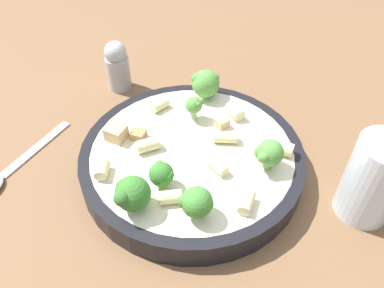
% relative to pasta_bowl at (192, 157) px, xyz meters
% --- Properties ---
extents(ground_plane, '(2.00, 2.00, 0.00)m').
position_rel_pasta_bowl_xyz_m(ground_plane, '(0.00, 0.00, -0.02)').
color(ground_plane, brown).
extents(pasta_bowl, '(0.28, 0.28, 0.03)m').
position_rel_pasta_bowl_xyz_m(pasta_bowl, '(0.00, 0.00, 0.00)').
color(pasta_bowl, black).
rests_on(pasta_bowl, ground_plane).
extents(broccoli_floret_0, '(0.03, 0.04, 0.04)m').
position_rel_pasta_bowl_xyz_m(broccoli_floret_0, '(0.07, 0.06, 0.04)').
color(broccoli_floret_0, '#84AD60').
rests_on(broccoli_floret_0, pasta_bowl).
extents(broccoli_floret_1, '(0.04, 0.04, 0.04)m').
position_rel_pasta_bowl_xyz_m(broccoli_floret_1, '(-0.09, 0.07, 0.04)').
color(broccoli_floret_1, '#93B766').
rests_on(broccoli_floret_1, pasta_bowl).
extents(broccoli_floret_2, '(0.04, 0.04, 0.04)m').
position_rel_pasta_bowl_xyz_m(broccoli_floret_2, '(0.05, -0.10, 0.04)').
color(broccoli_floret_2, '#9EC175').
rests_on(broccoli_floret_2, pasta_bowl).
extents(broccoli_floret_3, '(0.03, 0.03, 0.04)m').
position_rel_pasta_bowl_xyz_m(broccoli_floret_3, '(0.09, -0.04, 0.04)').
color(broccoli_floret_3, '#9EC175').
rests_on(broccoli_floret_3, pasta_bowl).
extents(broccoli_floret_4, '(0.03, 0.03, 0.03)m').
position_rel_pasta_bowl_xyz_m(broccoli_floret_4, '(0.03, -0.06, 0.03)').
color(broccoli_floret_4, '#93B766').
rests_on(broccoli_floret_4, pasta_bowl).
extents(broccoli_floret_5, '(0.02, 0.03, 0.03)m').
position_rel_pasta_bowl_xyz_m(broccoli_floret_5, '(-0.05, 0.03, 0.04)').
color(broccoli_floret_5, '#9EC175').
rests_on(broccoli_floret_5, pasta_bowl).
extents(rigatoni_0, '(0.03, 0.03, 0.01)m').
position_rel_pasta_bowl_xyz_m(rigatoni_0, '(0.10, 0.01, 0.02)').
color(rigatoni_0, beige).
rests_on(rigatoni_0, pasta_bowl).
extents(rigatoni_1, '(0.02, 0.03, 0.02)m').
position_rel_pasta_bowl_xyz_m(rigatoni_1, '(-0.03, -0.05, 0.02)').
color(rigatoni_1, beige).
rests_on(rigatoni_1, pasta_bowl).
extents(rigatoni_2, '(0.03, 0.02, 0.02)m').
position_rel_pasta_bowl_xyz_m(rigatoni_2, '(-0.03, 0.08, 0.02)').
color(rigatoni_2, beige).
rests_on(rigatoni_2, pasta_bowl).
extents(rigatoni_3, '(0.03, 0.03, 0.02)m').
position_rel_pasta_bowl_xyz_m(rigatoni_3, '(0.06, 0.09, 0.02)').
color(rigatoni_3, beige).
rests_on(rigatoni_3, pasta_bowl).
extents(rigatoni_4, '(0.02, 0.03, 0.01)m').
position_rel_pasta_bowl_xyz_m(rigatoni_4, '(-0.09, -0.00, 0.02)').
color(rigatoni_4, beige).
rests_on(rigatoni_4, pasta_bowl).
extents(rigatoni_5, '(0.03, 0.02, 0.01)m').
position_rel_pasta_bowl_xyz_m(rigatoni_5, '(0.04, 0.01, 0.02)').
color(rigatoni_5, beige).
rests_on(rigatoni_5, pasta_bowl).
extents(rigatoni_6, '(0.03, 0.02, 0.02)m').
position_rel_pasta_bowl_xyz_m(rigatoni_6, '(-0.01, -0.11, 0.02)').
color(rigatoni_6, beige).
rests_on(rigatoni_6, pasta_bowl).
extents(rigatoni_7, '(0.03, 0.03, 0.01)m').
position_rel_pasta_bowl_xyz_m(rigatoni_7, '(0.01, 0.04, 0.02)').
color(rigatoni_7, beige).
rests_on(rigatoni_7, pasta_bowl).
extents(rigatoni_8, '(0.02, 0.03, 0.02)m').
position_rel_pasta_bowl_xyz_m(rigatoni_8, '(0.06, -0.06, 0.02)').
color(rigatoni_8, beige).
rests_on(rigatoni_8, pasta_bowl).
extents(chicken_chunk_0, '(0.03, 0.03, 0.02)m').
position_rel_pasta_bowl_xyz_m(chicken_chunk_0, '(-0.06, -0.07, 0.02)').
color(chicken_chunk_0, tan).
rests_on(chicken_chunk_0, pasta_bowl).
extents(chicken_chunk_1, '(0.01, 0.02, 0.01)m').
position_rel_pasta_bowl_xyz_m(chicken_chunk_1, '(-0.02, 0.06, 0.02)').
color(chicken_chunk_1, tan).
rests_on(chicken_chunk_1, pasta_bowl).
extents(chicken_chunk_2, '(0.02, 0.02, 0.01)m').
position_rel_pasta_bowl_xyz_m(chicken_chunk_2, '(-0.05, -0.05, 0.02)').
color(chicken_chunk_2, '#A87A4C').
rests_on(chicken_chunk_2, pasta_bowl).
extents(drinking_glass, '(0.06, 0.06, 0.10)m').
position_rel_pasta_bowl_xyz_m(drinking_glass, '(0.15, 0.14, 0.03)').
color(drinking_glass, silver).
rests_on(drinking_glass, ground_plane).
extents(pepper_shaker, '(0.04, 0.04, 0.08)m').
position_rel_pasta_bowl_xyz_m(pepper_shaker, '(-0.21, -0.02, 0.02)').
color(pepper_shaker, '#B2B2B7').
rests_on(pepper_shaker, ground_plane).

